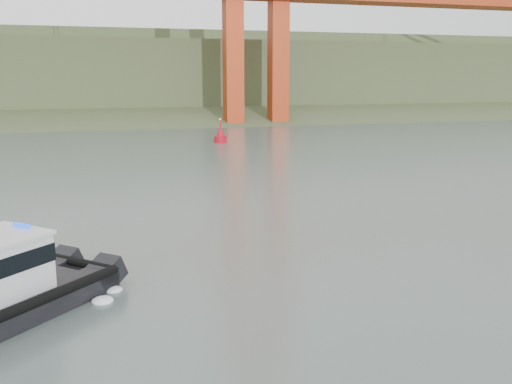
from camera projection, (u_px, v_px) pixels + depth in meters
ground at (272, 292)px, 22.30m from camera, size 400.00×400.00×0.00m
headlands at (110, 81)px, 138.61m from camera, size 500.00×105.36×27.12m
nav_buoy at (220, 136)px, 72.19m from camera, size 1.58×1.58×3.28m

